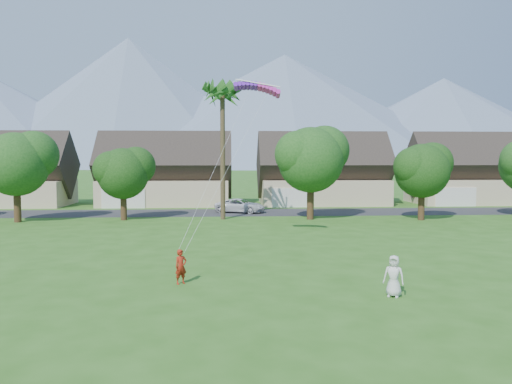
{
  "coord_description": "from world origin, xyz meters",
  "views": [
    {
      "loc": [
        -1.53,
        -17.13,
        5.7
      ],
      "look_at": [
        0.0,
        10.0,
        3.8
      ],
      "focal_mm": 35.0,
      "sensor_mm": 36.0,
      "label": 1
    }
  ],
  "objects": [
    {
      "name": "kite_flyer",
      "position": [
        -3.66,
        5.14,
        0.78
      ],
      "size": [
        0.68,
        0.63,
        1.57
      ],
      "primitive_type": "imported",
      "rotation": [
        0.0,
        0.0,
        0.58
      ],
      "color": "#9F2312",
      "rests_on": "ground"
    },
    {
      "name": "ground",
      "position": [
        0.0,
        0.0,
        0.0
      ],
      "size": [
        500.0,
        500.0,
        0.0
      ],
      "primitive_type": "plane",
      "color": "#2D6019",
      "rests_on": "ground"
    },
    {
      "name": "street",
      "position": [
        0.0,
        34.0,
        0.01
      ],
      "size": [
        90.0,
        7.0,
        0.01
      ],
      "primitive_type": "cube",
      "color": "#2D2D30",
      "rests_on": "ground"
    },
    {
      "name": "tree_row",
      "position": [
        -1.14,
        27.92,
        4.89
      ],
      "size": [
        62.27,
        6.67,
        8.45
      ],
      "color": "#47301C",
      "rests_on": "ground"
    },
    {
      "name": "parked_car",
      "position": [
        -0.29,
        34.0,
        0.71
      ],
      "size": [
        5.61,
        4.06,
        1.42
      ],
      "primitive_type": "imported",
      "rotation": [
        0.0,
        0.0,
        1.2
      ],
      "color": "silver",
      "rests_on": "ground"
    },
    {
      "name": "houses_row",
      "position": [
        0.49,
        42.99,
        3.44
      ],
      "size": [
        72.75,
        8.19,
        8.86
      ],
      "color": "beige",
      "rests_on": "ground"
    },
    {
      "name": "watcher",
      "position": [
        5.22,
        2.58,
        0.85
      ],
      "size": [
        0.99,
        0.88,
        1.71
      ],
      "primitive_type": "imported",
      "rotation": [
        0.0,
        0.0,
        -0.51
      ],
      "color": "silver",
      "rests_on": "ground"
    },
    {
      "name": "fan_palm",
      "position": [
        -2.0,
        28.5,
        11.8
      ],
      "size": [
        3.0,
        3.0,
        13.8
      ],
      "color": "#4C3D26",
      "rests_on": "ground"
    },
    {
      "name": "parafoil_kite",
      "position": [
        0.36,
        14.59,
        10.15
      ],
      "size": [
        3.0,
        1.13,
        0.5
      ],
      "rotation": [
        0.0,
        0.0,
        -0.09
      ],
      "color": "#6D1BD1",
      "rests_on": "ground"
    },
    {
      "name": "mountain_ridge",
      "position": [
        10.4,
        260.0,
        29.07
      ],
      "size": [
        540.0,
        240.0,
        70.0
      ],
      "color": "slate",
      "rests_on": "ground"
    }
  ]
}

